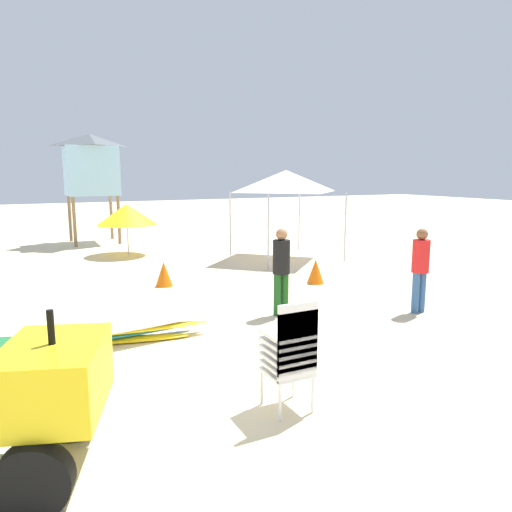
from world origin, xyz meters
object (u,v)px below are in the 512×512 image
object	(u,v)px
surfboard_pile	(130,332)
stacked_plastic_chairs	(292,349)
lifeguard_near_right	(281,266)
lifeguard_tower	(91,165)
beach_umbrella_left	(127,214)
popup_canopy	(286,181)
traffic_cone_near	(316,271)
traffic_cone_far	(164,274)
lifeguard_near_left	(420,265)

from	to	relation	value
surfboard_pile	stacked_plastic_chairs	bearing A→B (deg)	-69.77
surfboard_pile	lifeguard_near_right	bearing A→B (deg)	4.51
lifeguard_tower	beach_umbrella_left	world-z (taller)	lifeguard_tower
beach_umbrella_left	popup_canopy	bearing A→B (deg)	-33.53
surfboard_pile	traffic_cone_near	bearing A→B (deg)	23.29
lifeguard_tower	traffic_cone_far	world-z (taller)	lifeguard_tower
traffic_cone_far	popup_canopy	bearing A→B (deg)	23.87
popup_canopy	traffic_cone_far	distance (m)	5.27
stacked_plastic_chairs	popup_canopy	world-z (taller)	popup_canopy
lifeguard_near_right	lifeguard_near_left	bearing A→B (deg)	-23.35
lifeguard_near_right	popup_canopy	distance (m)	6.22
lifeguard_near_left	traffic_cone_far	size ratio (longest dim) A/B	2.76
popup_canopy	stacked_plastic_chairs	bearing A→B (deg)	-119.72
traffic_cone_near	traffic_cone_far	distance (m)	3.61
lifeguard_near_left	beach_umbrella_left	xyz separation A→B (m)	(-3.57, 9.06, 0.39)
lifeguard_tower	traffic_cone_far	distance (m)	8.57
lifeguard_near_left	lifeguard_near_right	world-z (taller)	lifeguard_near_right
stacked_plastic_chairs	beach_umbrella_left	size ratio (longest dim) A/B	0.68
surfboard_pile	traffic_cone_far	world-z (taller)	traffic_cone_far
traffic_cone_near	lifeguard_near_right	bearing A→B (deg)	-137.16
popup_canopy	lifeguard_tower	xyz separation A→B (m)	(-4.80, 6.19, 0.55)
lifeguard_tower	traffic_cone_near	distance (m)	10.54
surfboard_pile	traffic_cone_near	distance (m)	5.32
popup_canopy	lifeguard_tower	size ratio (longest dim) A/B	0.67
surfboard_pile	popup_canopy	world-z (taller)	popup_canopy
stacked_plastic_chairs	traffic_cone_far	size ratio (longest dim) A/B	2.20
beach_umbrella_left	traffic_cone_far	world-z (taller)	beach_umbrella_left
lifeguard_near_right	traffic_cone_near	distance (m)	2.84
stacked_plastic_chairs	lifeguard_tower	bearing A→B (deg)	89.86
popup_canopy	beach_umbrella_left	size ratio (longest dim) A/B	1.43
beach_umbrella_left	traffic_cone_far	distance (m)	4.89
popup_canopy	surfboard_pile	bearing A→B (deg)	-137.76
popup_canopy	traffic_cone_far	xyz separation A→B (m)	(-4.43, -1.96, -2.09)
stacked_plastic_chairs	traffic_cone_near	world-z (taller)	stacked_plastic_chairs
surfboard_pile	beach_umbrella_left	xyz separation A→B (m)	(1.71, 8.24, 1.15)
surfboard_pile	beach_umbrella_left	size ratio (longest dim) A/B	1.34
traffic_cone_near	beach_umbrella_left	bearing A→B (deg)	117.36
lifeguard_near_right	traffic_cone_far	bearing A→B (deg)	112.24
lifeguard_near_left	traffic_cone_near	size ratio (longest dim) A/B	2.72
stacked_plastic_chairs	traffic_cone_far	bearing A→B (deg)	86.37
lifeguard_near_left	traffic_cone_near	world-z (taller)	lifeguard_near_left
surfboard_pile	popup_canopy	size ratio (longest dim) A/B	0.94
lifeguard_near_right	traffic_cone_near	bearing A→B (deg)	42.84
popup_canopy	traffic_cone_near	size ratio (longest dim) A/B	4.57
stacked_plastic_chairs	lifeguard_near_right	world-z (taller)	lifeguard_near_right
lifeguard_near_right	popup_canopy	world-z (taller)	popup_canopy
beach_umbrella_left	stacked_plastic_chairs	bearing A→B (deg)	-92.98
lifeguard_tower	stacked_plastic_chairs	bearing A→B (deg)	-90.14
lifeguard_near_right	popup_canopy	bearing A→B (deg)	59.13
surfboard_pile	lifeguard_tower	bearing A→B (deg)	84.27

